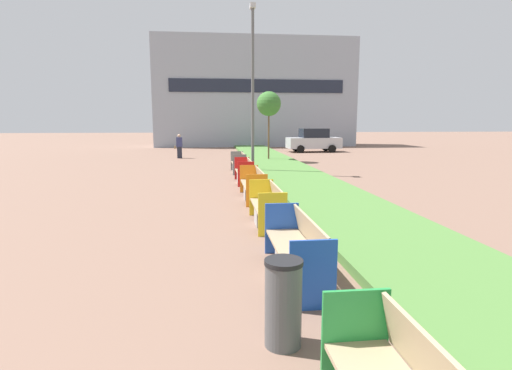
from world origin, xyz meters
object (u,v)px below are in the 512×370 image
bench_yellow_frame (268,209)px  bench_blue_frame (297,253)px  bench_orange_frame (254,187)px  pedestrian_walking (179,146)px  bench_red_frame (245,174)px  street_lamp_post (253,83)px  parked_car_distant (314,140)px  sapling_tree_far (269,104)px  bench_grey_frame (239,165)px  litter_bin (283,303)px

bench_yellow_frame → bench_blue_frame: bearing=-89.9°
bench_orange_frame → pedestrian_walking: bearing=103.2°
bench_red_frame → bench_orange_frame: bearing=-89.9°
bench_yellow_frame → bench_orange_frame: (0.01, 3.19, 0.01)m
street_lamp_post → parked_car_distant: 14.58m
bench_blue_frame → sapling_tree_far: (2.13, 17.99, 3.06)m
sapling_tree_far → street_lamp_post: bearing=-105.7°
bench_blue_frame → street_lamp_post: (0.61, 12.59, 3.78)m
bench_yellow_frame → street_lamp_post: bearing=86.3°
bench_yellow_frame → sapling_tree_far: sapling_tree_far is taller
bench_yellow_frame → bench_red_frame: same height
bench_orange_frame → parked_car_distant: bearing=70.2°
bench_grey_frame → bench_orange_frame: bearing=-90.0°
bench_grey_frame → bench_red_frame: bearing=-90.0°
street_lamp_post → parked_car_distant: street_lamp_post is taller
sapling_tree_far → parked_car_distant: sapling_tree_far is taller
bench_red_frame → parked_car_distant: parked_car_distant is taller
bench_grey_frame → street_lamp_post: 3.87m
litter_bin → sapling_tree_far: size_ratio=0.23×
street_lamp_post → sapling_tree_far: bearing=74.3°
litter_bin → bench_grey_frame: bearing=87.9°
bench_orange_frame → parked_car_distant: (6.82, 18.97, 0.54)m
bench_yellow_frame → street_lamp_post: size_ratio=0.26×
litter_bin → parked_car_distant: 28.26m
bench_blue_frame → street_lamp_post: size_ratio=0.31×
bench_grey_frame → parked_car_distant: 14.08m
bench_red_frame → pedestrian_walking: bearing=107.0°
bench_orange_frame → pedestrian_walking: pedestrian_walking is taller
litter_bin → street_lamp_post: (1.17, 14.50, 3.67)m
bench_blue_frame → sapling_tree_far: bearing=83.3°
bench_yellow_frame → bench_grey_frame: bearing=90.0°
bench_blue_frame → bench_grey_frame: (-0.00, 13.07, -0.01)m
pedestrian_walking → bench_yellow_frame: bearing=-79.1°
bench_red_frame → parked_car_distant: size_ratio=0.47×
bench_red_frame → street_lamp_post: street_lamp_post is taller
bench_blue_frame → litter_bin: (-0.56, -1.91, 0.11)m
bench_orange_frame → parked_car_distant: 20.17m
litter_bin → street_lamp_post: street_lamp_post is taller
bench_grey_frame → street_lamp_post: (0.61, -0.48, 3.79)m
sapling_tree_far → bench_blue_frame: bearing=-96.7°
bench_orange_frame → bench_yellow_frame: bearing=-90.1°
bench_blue_frame → bench_grey_frame: bearing=90.0°
sapling_tree_far → parked_car_distant: size_ratio=0.97×
street_lamp_post → parked_car_distant: size_ratio=1.76×
litter_bin → bench_yellow_frame: bearing=83.8°
litter_bin → bench_orange_frame: bearing=86.1°
bench_yellow_frame → parked_car_distant: (6.82, 22.16, 0.55)m
litter_bin → bench_blue_frame: bearing=73.6°
parked_car_distant → bench_red_frame: bearing=-116.5°
bench_blue_frame → parked_car_distant: bearing=75.0°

